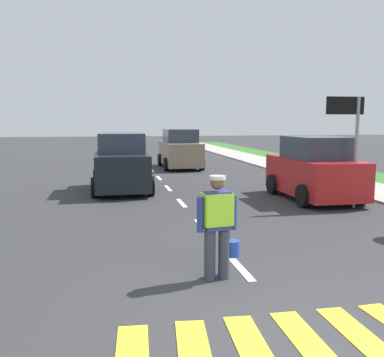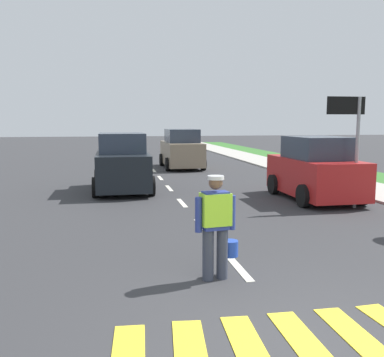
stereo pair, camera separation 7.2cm
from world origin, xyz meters
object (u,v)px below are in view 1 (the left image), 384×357
at_px(car_oncoming_lead, 121,164).
at_px(car_outgoing_far, 180,150).
at_px(car_parked_curbside, 314,170).
at_px(lane_direction_sign, 350,125).
at_px(road_worker, 218,222).

distance_m(car_oncoming_lead, car_outgoing_far, 8.03).
distance_m(car_parked_curbside, car_oncoming_lead, 6.68).
distance_m(lane_direction_sign, car_outgoing_far, 12.07).
bearing_deg(car_parked_curbside, road_worker, -127.32).
bearing_deg(car_outgoing_far, car_parked_curbside, -75.08).
bearing_deg(car_oncoming_lead, lane_direction_sign, -34.19).
relative_size(road_worker, car_parked_curbside, 0.43).
relative_size(road_worker, car_oncoming_lead, 0.44).
distance_m(road_worker, car_parked_curbside, 7.95).
relative_size(road_worker, car_outgoing_far, 0.39).
bearing_deg(lane_direction_sign, road_worker, -136.42).
height_order(car_parked_curbside, car_oncoming_lead, car_oncoming_lead).
height_order(road_worker, car_parked_curbside, car_parked_curbside).
xyz_separation_m(road_worker, lane_direction_sign, (5.11, 4.87, 1.48)).
distance_m(road_worker, car_outgoing_far, 16.61).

